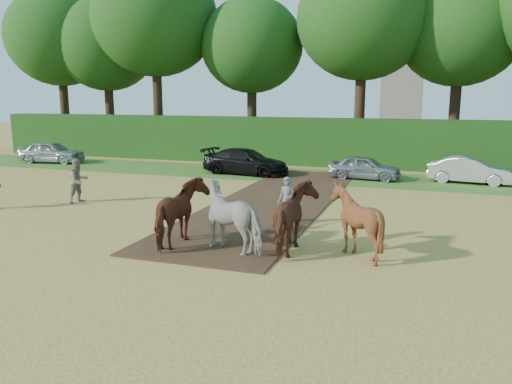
# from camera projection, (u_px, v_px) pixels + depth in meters

# --- Properties ---
(ground) EXTENTS (120.00, 120.00, 0.00)m
(ground) POSITION_uv_depth(u_px,v_px,m) (161.00, 244.00, 15.03)
(ground) COLOR gold
(ground) RESTS_ON ground
(earth_strip) EXTENTS (4.50, 17.00, 0.05)m
(earth_strip) POSITION_uv_depth(u_px,v_px,m) (275.00, 201.00, 21.04)
(earth_strip) COLOR #472D1C
(earth_strip) RESTS_ON ground
(grass_verge) EXTENTS (50.00, 5.00, 0.03)m
(grass_verge) POSITION_uv_depth(u_px,v_px,m) (286.00, 175.00, 28.02)
(grass_verge) COLOR #38601E
(grass_verge) RESTS_ON ground
(hedgerow) EXTENTS (46.00, 1.60, 3.00)m
(hedgerow) POSITION_uv_depth(u_px,v_px,m) (305.00, 141.00, 31.92)
(hedgerow) COLOR #14380F
(hedgerow) RESTS_ON ground
(spectator_near) EXTENTS (0.92, 1.05, 1.84)m
(spectator_near) POSITION_uv_depth(u_px,v_px,m) (79.00, 181.00, 20.73)
(spectator_near) COLOR tan
(spectator_near) RESTS_ON ground
(plough_team) EXTENTS (6.47, 4.95, 1.97)m
(plough_team) POSITION_uv_depth(u_px,v_px,m) (267.00, 217.00, 14.32)
(plough_team) COLOR #5F2A17
(plough_team) RESTS_ON ground
(parked_cars) EXTENTS (36.17, 3.13, 1.45)m
(parked_cars) POSITION_uv_depth(u_px,v_px,m) (335.00, 166.00, 26.75)
(parked_cars) COLOR #A8ABAF
(parked_cars) RESTS_ON ground
(treeline) EXTENTS (48.70, 10.60, 14.21)m
(treeline) POSITION_uv_depth(u_px,v_px,m) (294.00, 27.00, 33.99)
(treeline) COLOR #382616
(treeline) RESTS_ON ground
(church) EXTENTS (5.20, 5.20, 27.00)m
(church) POSITION_uv_depth(u_px,v_px,m) (406.00, 19.00, 62.21)
(church) COLOR slate
(church) RESTS_ON ground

